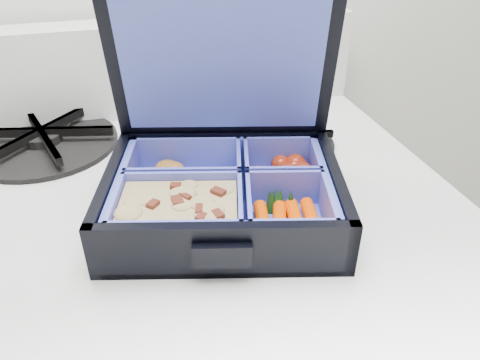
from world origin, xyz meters
name	(u,v)px	position (x,y,z in m)	size (l,w,h in m)	color
bento_box	(223,194)	(-0.58, 1.66, 0.87)	(0.23, 0.18, 0.06)	black
burner_grate	(274,138)	(-0.48, 1.79, 0.86)	(0.16, 0.16, 0.02)	black
burner_grate_rear	(42,138)	(-0.77, 1.87, 0.86)	(0.19, 0.19, 0.02)	black
fork	(243,144)	(-0.52, 1.80, 0.85)	(0.02, 0.18, 0.01)	#A1A1B2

